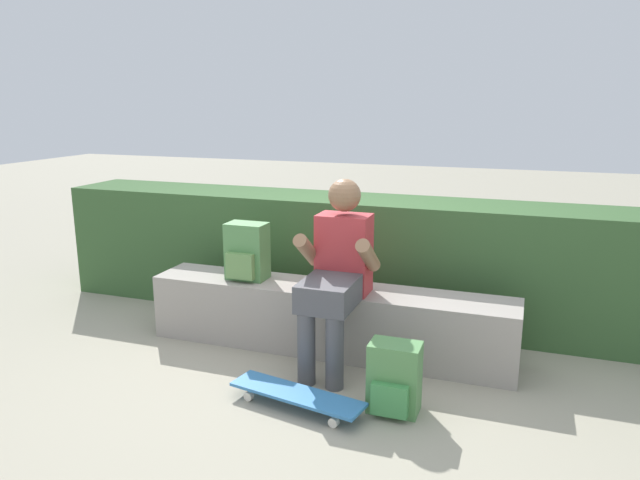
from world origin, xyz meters
The scene contains 7 objects.
ground_plane centered at (0.00, 0.00, 0.00)m, with size 24.00×24.00×0.00m, color #9D9782.
bench_main centered at (0.00, 0.28, 0.23)m, with size 2.52×0.41×0.45m.
person_skater centered at (0.13, 0.07, 0.65)m, with size 0.49×0.62×1.20m.
skateboard_near_person centered at (0.09, -0.53, 0.07)m, with size 0.82×0.35×0.09m.
backpack_on_bench centered at (-0.60, 0.27, 0.65)m, with size 0.28×0.23×0.40m.
backpack_on_ground centered at (0.61, -0.39, 0.19)m, with size 0.28×0.23×0.40m.
hedge_row centered at (0.34, 1.04, 0.47)m, with size 5.70×0.61×0.95m.
Camera 1 is at (1.23, -3.35, 1.70)m, focal length 33.29 mm.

